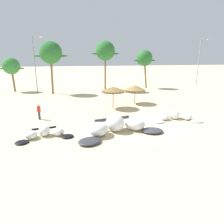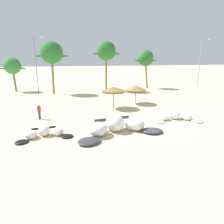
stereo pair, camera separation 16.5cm
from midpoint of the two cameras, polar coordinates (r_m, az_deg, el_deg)
name	(u,v)px [view 1 (the left image)]	position (r m, az deg, el deg)	size (l,w,h in m)	color
ground_plane	(150,125)	(19.68, 10.56, -3.76)	(260.00, 260.00, 0.00)	beige
kite_far_left	(45,133)	(17.45, -18.92, -5.68)	(4.70, 2.44, 0.91)	black
kite_left	(117,126)	(17.38, 1.21, -4.03)	(7.89, 4.40, 1.55)	#333338
kite_left_of_center	(175,117)	(21.99, 17.35, -1.24)	(5.38, 2.93, 0.87)	white
beach_umbrella_near_van	(113,89)	(25.21, 0.12, 6.48)	(3.05, 3.05, 2.80)	brown
beach_umbrella_middle	(135,88)	(28.06, 6.45, 6.80)	(2.94, 2.94, 2.63)	brown
person_near_kites	(39,112)	(22.31, -20.34, 0.02)	(0.36, 0.24, 1.62)	#383842
palm_leftmost	(11,66)	(42.20, -26.98, 11.57)	(4.65, 3.10, 6.34)	brown
palm_left	(51,53)	(36.90, -17.26, 15.83)	(5.70, 3.80, 9.02)	brown
palm_left_of_gap	(105,51)	(38.76, -2.05, 16.96)	(5.36, 3.57, 9.28)	#7F6647
palm_center_left	(144,58)	(42.71, 9.16, 14.86)	(4.85, 3.23, 7.78)	#7F6647
lamppost_west	(36,62)	(38.99, -21.13, 13.12)	(1.83, 0.24, 9.84)	gray
lamppost_west_center	(199,60)	(50.01, 23.60, 13.40)	(1.90, 0.24, 10.22)	gray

